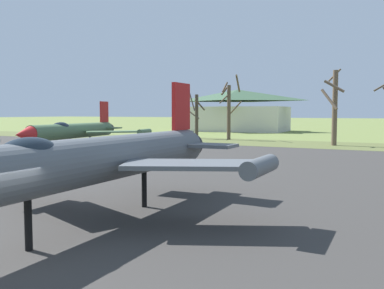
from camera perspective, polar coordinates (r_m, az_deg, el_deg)
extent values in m
cube|color=#383533|center=(23.77, 4.69, -5.16)|extent=(103.31, 49.44, 0.05)
cube|color=#5A6234|center=(53.14, 18.39, -0.11)|extent=(163.31, 12.00, 0.06)
cylinder|color=#565B60|center=(14.93, -12.74, -2.07)|extent=(2.40, 13.99, 1.61)
cylinder|color=black|center=(21.10, -0.40, -0.12)|extent=(1.17, 0.95, 1.12)
ellipsoid|color=#19232D|center=(12.71, -21.08, -1.36)|extent=(1.09, 2.05, 1.02)
cube|color=#565B60|center=(17.84, -18.08, -1.54)|extent=(4.99, 3.60, 0.15)
cube|color=#565B60|center=(14.33, -0.07, -2.72)|extent=(5.03, 3.98, 0.15)
cylinder|color=#565B60|center=(19.77, -21.87, -1.08)|extent=(0.75, 2.60, 0.60)
cylinder|color=#565B60|center=(13.97, 9.16, -2.95)|extent=(0.75, 2.60, 0.60)
cube|color=red|center=(20.27, -1.47, 5.12)|extent=(0.28, 1.55, 2.23)
cube|color=#565B60|center=(20.88, -5.47, 0.15)|extent=(2.50, 1.63, 0.15)
cube|color=#565B60|center=(19.48, 2.27, -0.14)|extent=(2.50, 1.63, 0.15)
cylinder|color=black|center=(12.98, -21.17, -10.19)|extent=(0.21, 0.21, 1.50)
cylinder|color=black|center=(17.63, -6.45, -6.12)|extent=(0.21, 0.21, 1.50)
cylinder|color=#4C6B47|center=(43.70, -15.56, 1.78)|extent=(3.74, 12.84, 1.48)
cone|color=#B21E1E|center=(37.86, -21.79, 1.26)|extent=(1.67, 2.09, 1.36)
cylinder|color=black|center=(49.38, -11.21, 2.13)|extent=(1.16, 0.98, 1.03)
ellipsoid|color=#19232D|center=(41.87, -17.27, 2.20)|extent=(1.09, 2.05, 1.03)
cube|color=#4C6B47|center=(47.20, -17.92, 1.77)|extent=(5.99, 4.34, 0.14)
cube|color=#4C6B47|center=(43.37, -10.35, 1.71)|extent=(5.43, 5.53, 0.14)
cylinder|color=#4C6B47|center=(49.71, -19.83, 1.85)|extent=(0.96, 2.42, 0.55)
cylinder|color=#4C6B47|center=(43.00, -6.42, 1.73)|extent=(0.96, 2.42, 0.55)
cube|color=#B21E1E|center=(48.61, -11.74, 4.33)|extent=(0.46, 1.60, 2.32)
cube|color=#4C6B47|center=(49.10, -12.91, 2.22)|extent=(1.87, 1.65, 0.14)
cube|color=#4C6B47|center=(47.97, -10.63, 2.21)|extent=(1.87, 1.65, 0.14)
cylinder|color=black|center=(41.49, -17.69, -0.37)|extent=(0.20, 0.20, 1.38)
cylinder|color=black|center=(46.14, -13.57, 0.17)|extent=(0.20, 0.20, 1.38)
cylinder|color=black|center=(37.49, -22.52, -1.59)|extent=(0.08, 0.08, 0.58)
cube|color=white|center=(37.45, -22.54, -0.94)|extent=(0.56, 0.24, 0.29)
cylinder|color=#42382D|center=(63.20, 0.63, 3.76)|extent=(0.51, 0.51, 6.61)
cylinder|color=#42382D|center=(63.37, -0.55, 6.03)|extent=(1.27, 2.62, 1.53)
cylinder|color=#42382D|center=(62.02, -0.17, 4.33)|extent=(3.02, 0.61, 1.88)
cylinder|color=#42382D|center=(62.80, -0.04, 5.92)|extent=(1.68, 1.14, 2.98)
cylinder|color=#42382D|center=(62.52, 1.06, 5.38)|extent=(1.04, 1.71, 1.71)
cylinder|color=brown|center=(60.43, 4.98, 4.28)|extent=(0.52, 0.52, 7.79)
cylinder|color=brown|center=(60.85, 4.38, 7.18)|extent=(0.37, 1.64, 1.22)
cylinder|color=brown|center=(61.10, 4.37, 6.18)|extent=(0.83, 1.89, 1.46)
cylinder|color=brown|center=(60.85, 4.47, 7.72)|extent=(0.36, 1.47, 1.50)
cylinder|color=brown|center=(61.32, 5.81, 4.86)|extent=(2.51, 1.12, 2.13)
cylinder|color=brown|center=(60.33, 6.20, 8.18)|extent=(0.83, 2.70, 2.33)
cylinder|color=brown|center=(52.55, 18.66, 4.65)|extent=(0.60, 0.60, 8.87)
cylinder|color=brown|center=(53.37, 18.65, 8.84)|extent=(1.46, 0.69, 1.56)
cylinder|color=brown|center=(51.73, 17.99, 5.81)|extent=(2.23, 1.33, 2.50)
cylinder|color=brown|center=(51.55, 18.60, 7.44)|extent=(2.35, 0.47, 1.55)
cylinder|color=brown|center=(55.40, 24.42, 7.28)|extent=(2.14, 1.89, 1.52)
cube|color=beige|center=(90.65, 6.11, 3.44)|extent=(21.30, 14.85, 5.13)
pyramid|color=#38563D|center=(90.71, 6.13, 6.59)|extent=(22.36, 15.59, 2.42)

